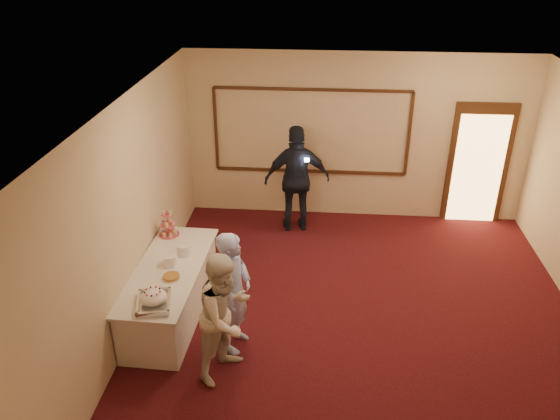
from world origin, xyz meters
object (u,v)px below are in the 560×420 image
object	(u,v)px
tart	(171,277)
woman	(226,316)
pavlova_tray	(153,299)
plate_stack_b	(184,250)
man	(234,292)
guest	(297,179)
buffet_table	(171,292)
cupcake_stand	(168,225)
plate_stack_a	(170,260)

from	to	relation	value
tart	woman	bearing A→B (deg)	-41.45
pavlova_tray	plate_stack_b	size ratio (longest dim) A/B	2.95
man	guest	world-z (taller)	guest
pavlova_tray	tart	xyz separation A→B (m)	(0.06, 0.56, -0.06)
buffet_table	tart	bearing A→B (deg)	-65.35
tart	woman	world-z (taller)	woman
pavlova_tray	woman	distance (m)	0.92
man	guest	xyz separation A→B (m)	(0.59, 3.14, 0.14)
guest	man	bearing A→B (deg)	69.83
cupcake_stand	plate_stack_a	xyz separation A→B (m)	(0.24, -0.81, -0.08)
pavlova_tray	cupcake_stand	xyz separation A→B (m)	(-0.27, 1.67, 0.07)
pavlova_tray	man	bearing A→B (deg)	16.37
buffet_table	cupcake_stand	distance (m)	1.05
tart	man	size ratio (longest dim) A/B	0.15
pavlova_tray	cupcake_stand	size ratio (longest dim) A/B	1.30
buffet_table	woman	distance (m)	1.42
plate_stack_b	man	xyz separation A→B (m)	(0.84, -0.87, -0.03)
plate_stack_b	guest	xyz separation A→B (m)	(1.43, 2.27, 0.10)
buffet_table	plate_stack_b	size ratio (longest dim) A/B	11.56
plate_stack_a	man	bearing A→B (deg)	-31.79
pavlova_tray	cupcake_stand	world-z (taller)	cupcake_stand
tart	cupcake_stand	bearing A→B (deg)	106.46
plate_stack_a	pavlova_tray	bearing A→B (deg)	-88.14
guest	pavlova_tray	bearing A→B (deg)	56.52
pavlova_tray	tart	distance (m)	0.57
cupcake_stand	plate_stack_a	bearing A→B (deg)	-73.46
cupcake_stand	man	xyz separation A→B (m)	(1.19, -1.40, -0.11)
plate_stack_b	tart	distance (m)	0.59
pavlova_tray	plate_stack_b	distance (m)	1.15
tart	guest	size ratio (longest dim) A/B	0.13
pavlova_tray	plate_stack_a	size ratio (longest dim) A/B	2.97
plate_stack_a	buffet_table	bearing A→B (deg)	-108.06
buffet_table	plate_stack_a	world-z (taller)	plate_stack_a
plate_stack_b	man	world-z (taller)	man
woman	guest	xyz separation A→B (m)	(0.62, 3.59, 0.15)
tart	woman	size ratio (longest dim) A/B	0.15
buffet_table	tart	distance (m)	0.48
woman	man	bearing A→B (deg)	26.34
cupcake_stand	plate_stack_a	world-z (taller)	cupcake_stand
pavlova_tray	man	distance (m)	0.97
man	woman	distance (m)	0.45
buffet_table	plate_stack_a	xyz separation A→B (m)	(0.02, 0.07, 0.46)
tart	man	world-z (taller)	man
cupcake_stand	guest	xyz separation A→B (m)	(1.78, 1.74, 0.03)
plate_stack_a	man	world-z (taller)	man
pavlova_tray	man	world-z (taller)	man
cupcake_stand	pavlova_tray	bearing A→B (deg)	-80.88
buffet_table	man	xyz separation A→B (m)	(0.98, -0.53, 0.43)
plate_stack_a	man	size ratio (longest dim) A/B	0.12
cupcake_stand	woman	bearing A→B (deg)	-57.84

